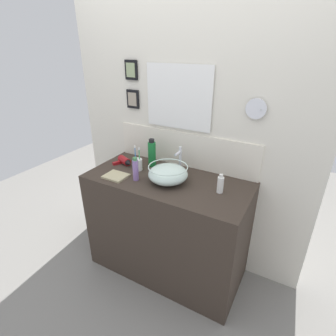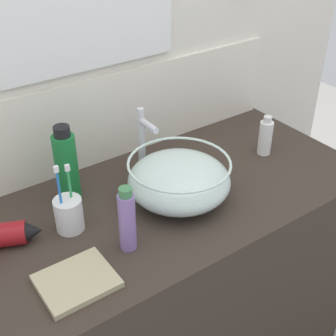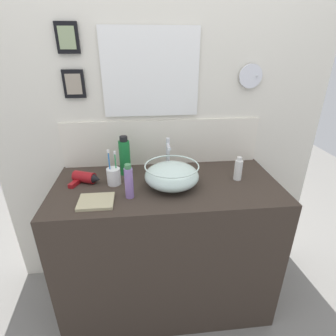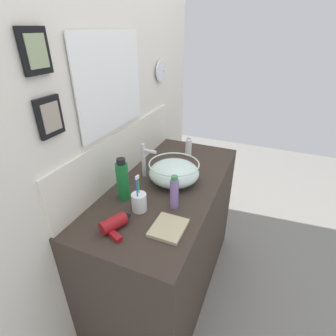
# 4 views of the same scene
# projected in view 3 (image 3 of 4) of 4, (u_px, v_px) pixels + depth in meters

# --- Properties ---
(ground_plane) EXTENTS (6.00, 6.00, 0.00)m
(ground_plane) POSITION_uv_depth(u_px,v_px,m) (167.00, 294.00, 1.90)
(ground_plane) COLOR gray
(vanity_counter) EXTENTS (1.30, 0.60, 0.91)m
(vanity_counter) POSITION_uv_depth(u_px,v_px,m) (167.00, 245.00, 1.71)
(vanity_counter) COLOR #382D26
(vanity_counter) RESTS_ON ground
(back_panel) EXTENTS (2.15, 0.09, 2.45)m
(back_panel) POSITION_uv_depth(u_px,v_px,m) (161.00, 116.00, 1.68)
(back_panel) COLOR silver
(back_panel) RESTS_ON ground
(glass_bowl_sink) EXTENTS (0.30, 0.30, 0.13)m
(glass_bowl_sink) POSITION_uv_depth(u_px,v_px,m) (172.00, 175.00, 1.46)
(glass_bowl_sink) COLOR silver
(glass_bowl_sink) RESTS_ON vanity_counter
(faucet) EXTENTS (0.02, 0.10, 0.22)m
(faucet) POSITION_uv_depth(u_px,v_px,m) (168.00, 153.00, 1.61)
(faucet) COLOR silver
(faucet) RESTS_ON vanity_counter
(hair_drier) EXTENTS (0.19, 0.14, 0.06)m
(hair_drier) POSITION_uv_depth(u_px,v_px,m) (86.00, 178.00, 1.51)
(hair_drier) COLOR maroon
(hair_drier) RESTS_ON vanity_counter
(toothbrush_cup) EXTENTS (0.08, 0.08, 0.21)m
(toothbrush_cup) POSITION_uv_depth(u_px,v_px,m) (114.00, 176.00, 1.49)
(toothbrush_cup) COLOR white
(toothbrush_cup) RESTS_ON vanity_counter
(shampoo_bottle) EXTENTS (0.07, 0.07, 0.24)m
(shampoo_bottle) POSITION_uv_depth(u_px,v_px,m) (125.00, 157.00, 1.59)
(shampoo_bottle) COLOR #197233
(shampoo_bottle) RESTS_ON vanity_counter
(spray_bottle) EXTENTS (0.05, 0.05, 0.14)m
(spray_bottle) POSITION_uv_depth(u_px,v_px,m) (238.00, 169.00, 1.54)
(spray_bottle) COLOR white
(spray_bottle) RESTS_ON vanity_counter
(lotion_bottle) EXTENTS (0.05, 0.05, 0.19)m
(lotion_bottle) POSITION_uv_depth(u_px,v_px,m) (129.00, 182.00, 1.34)
(lotion_bottle) COLOR #8C6BB2
(lotion_bottle) RESTS_ON vanity_counter
(hand_towel) EXTENTS (0.18, 0.15, 0.02)m
(hand_towel) POSITION_uv_depth(u_px,v_px,m) (96.00, 201.00, 1.32)
(hand_towel) COLOR tan
(hand_towel) RESTS_ON vanity_counter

